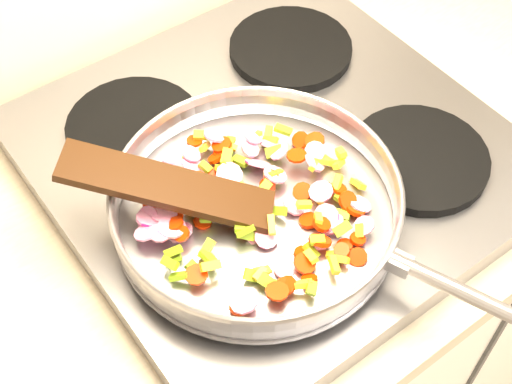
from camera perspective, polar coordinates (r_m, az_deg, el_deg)
base_cabinet at (r=1.75m, az=19.64°, el=2.50°), size 3.00×0.65×0.86m
cooktop at (r=1.00m, az=1.39°, el=2.92°), size 0.60×0.60×0.04m
grate_fl at (r=0.86m, az=-0.33°, el=-5.69°), size 0.19×0.19×0.02m
grate_fr at (r=0.99m, az=12.88°, el=2.63°), size 0.19×0.19×0.02m
grate_bl at (r=1.02m, az=-9.74°, el=5.16°), size 0.19×0.19×0.02m
grate_br at (r=1.12m, az=2.78°, el=11.41°), size 0.19×0.19×0.02m
saute_pan at (r=0.87m, az=0.12°, el=-0.80°), size 0.39×0.54×0.06m
vegetable_heap at (r=0.88m, az=0.07°, el=-0.93°), size 0.30×0.29×0.04m
wooden_spatula at (r=0.86m, az=-7.10°, el=0.44°), size 0.23×0.22×0.08m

